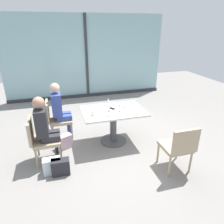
{
  "coord_description": "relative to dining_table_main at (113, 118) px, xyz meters",
  "views": [
    {
      "loc": [
        -1.08,
        -3.69,
        2.34
      ],
      "look_at": [
        0.0,
        0.1,
        0.65
      ],
      "focal_mm": 32.55,
      "sensor_mm": 36.0,
      "label": 1
    }
  ],
  "objects": [
    {
      "name": "chair_side_end",
      "position": [
        -1.44,
        -0.32,
        -0.05
      ],
      "size": [
        0.5,
        0.46,
        0.87
      ],
      "color": "tan",
      "rests_on": "ground_plane"
    },
    {
      "name": "chair_front_right",
      "position": [
        0.78,
        -1.24,
        -0.05
      ],
      "size": [
        0.46,
        0.5,
        0.87
      ],
      "color": "tan",
      "rests_on": "ground_plane"
    },
    {
      "name": "coffee_cup",
      "position": [
        -0.45,
        -0.13,
        0.23
      ],
      "size": [
        0.08,
        0.08,
        0.09
      ],
      "primitive_type": "cylinder",
      "color": "white",
      "rests_on": "dining_table_main"
    },
    {
      "name": "window_wall_backdrop",
      "position": [
        0.0,
        3.2,
        0.67
      ],
      "size": [
        5.34,
        0.1,
        2.7
      ],
      "color": "#8CB7BC",
      "rests_on": "ground_plane"
    },
    {
      "name": "wine_glass_2",
      "position": [
        0.4,
        0.07,
        0.32
      ],
      "size": [
        0.07,
        0.07,
        0.18
      ],
      "color": "silver",
      "rests_on": "dining_table_main"
    },
    {
      "name": "person_far_left",
      "position": [
        -1.05,
        0.49,
        0.16
      ],
      "size": [
        0.39,
        0.34,
        1.26
      ],
      "color": "#384C9E",
      "rests_on": "ground_plane"
    },
    {
      "name": "chair_far_left",
      "position": [
        -1.16,
        0.49,
        -0.05
      ],
      "size": [
        0.5,
        0.46,
        0.87
      ],
      "color": "tan",
      "rests_on": "ground_plane"
    },
    {
      "name": "wine_glass_1",
      "position": [
        0.19,
        -0.17,
        0.32
      ],
      "size": [
        0.07,
        0.07,
        0.18
      ],
      "color": "silver",
      "rests_on": "dining_table_main"
    },
    {
      "name": "wine_glass_4",
      "position": [
        -0.16,
        -0.26,
        0.32
      ],
      "size": [
        0.07,
        0.07,
        0.18
      ],
      "color": "silver",
      "rests_on": "dining_table_main"
    },
    {
      "name": "handbag_0",
      "position": [
        -1.15,
        -0.78,
        -0.4
      ],
      "size": [
        0.31,
        0.17,
        0.28
      ],
      "primitive_type": "cube",
      "rotation": [
        0.0,
        0.0,
        -0.04
      ],
      "color": "#232328",
      "rests_on": "ground_plane"
    },
    {
      "name": "dining_table_main",
      "position": [
        0.0,
        0.0,
        0.0
      ],
      "size": [
        1.28,
        0.86,
        0.73
      ],
      "color": "silver",
      "rests_on": "ground_plane"
    },
    {
      "name": "wine_glass_0",
      "position": [
        -0.04,
        0.26,
        0.32
      ],
      "size": [
        0.07,
        0.07,
        0.18
      ],
      "color": "silver",
      "rests_on": "dining_table_main"
    },
    {
      "name": "ground_plane",
      "position": [
        0.0,
        0.0,
        -0.54
      ],
      "size": [
        12.0,
        12.0,
        0.0
      ],
      "primitive_type": "plane",
      "color": "gray"
    },
    {
      "name": "handbag_2",
      "position": [
        -1.29,
        -0.71,
        -0.4
      ],
      "size": [
        0.3,
        0.17,
        0.28
      ],
      "primitive_type": "cube",
      "rotation": [
        0.0,
        0.0,
        0.03
      ],
      "color": "silver",
      "rests_on": "ground_plane"
    },
    {
      "name": "cell_phone_on_table",
      "position": [
        -0.0,
        0.09,
        0.19
      ],
      "size": [
        0.13,
        0.16,
        0.01
      ],
      "primitive_type": "cube",
      "rotation": [
        0.0,
        0.0,
        0.48
      ],
      "color": "black",
      "rests_on": "dining_table_main"
    },
    {
      "name": "wine_glass_3",
      "position": [
        0.12,
        -0.06,
        0.32
      ],
      "size": [
        0.07,
        0.07,
        0.18
      ],
      "color": "silver",
      "rests_on": "dining_table_main"
    },
    {
      "name": "person_side_end",
      "position": [
        -1.33,
        -0.32,
        0.16
      ],
      "size": [
        0.39,
        0.34,
        1.26
      ],
      "color": "#28282D",
      "rests_on": "ground_plane"
    },
    {
      "name": "handbag_1",
      "position": [
        -1.04,
        0.04,
        -0.4
      ],
      "size": [
        0.34,
        0.26,
        0.28
      ],
      "primitive_type": "cube",
      "rotation": [
        0.0,
        0.0,
        0.4
      ],
      "color": "beige",
      "rests_on": "ground_plane"
    }
  ]
}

